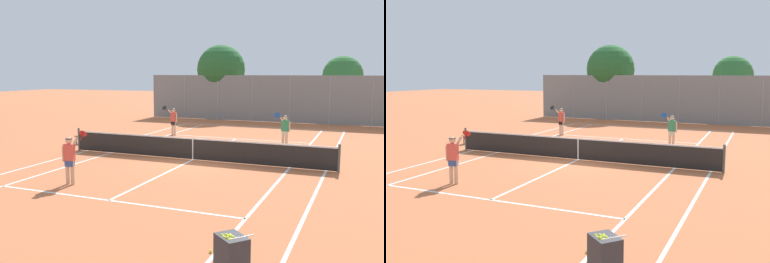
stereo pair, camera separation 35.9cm
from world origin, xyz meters
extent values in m
plane|color=#BC663D|center=(0.00, 0.00, 0.00)|extent=(120.00, 120.00, 0.00)
cube|color=silver|center=(0.00, 11.90, 0.00)|extent=(11.00, 0.10, 0.01)
cube|color=silver|center=(-5.50, 0.00, 0.00)|extent=(0.10, 23.80, 0.01)
cube|color=silver|center=(5.50, 0.00, 0.00)|extent=(0.10, 23.80, 0.01)
cube|color=silver|center=(-4.13, 0.00, 0.00)|extent=(0.10, 23.80, 0.01)
cube|color=silver|center=(4.13, 0.00, 0.00)|extent=(0.10, 23.80, 0.01)
cube|color=silver|center=(0.00, -6.40, 0.00)|extent=(8.26, 0.10, 0.01)
cube|color=silver|center=(0.00, 6.40, 0.00)|extent=(8.26, 0.10, 0.01)
cube|color=silver|center=(0.00, 0.00, 0.00)|extent=(0.10, 12.80, 0.01)
cylinder|color=#474C47|center=(-5.95, 0.00, 0.53)|extent=(0.10, 0.10, 1.07)
cylinder|color=#474C47|center=(5.95, 0.00, 0.53)|extent=(0.10, 0.10, 1.07)
cube|color=black|center=(0.00, 0.00, 0.46)|extent=(11.90, 0.02, 0.89)
cube|color=white|center=(0.00, 0.00, 0.92)|extent=(11.90, 0.03, 0.06)
cube|color=white|center=(0.00, 0.00, 0.44)|extent=(0.05, 0.03, 0.89)
cube|color=#2D2D33|center=(4.79, -9.70, 0.53)|extent=(0.71, 0.70, 0.64)
cylinder|color=#B7B7BC|center=(5.04, -9.92, 0.95)|extent=(0.31, 0.35, 0.02)
sphere|color=#D1DB33|center=(4.80, -9.88, 0.84)|extent=(0.07, 0.07, 0.07)
sphere|color=#D1DB33|center=(4.74, -9.83, 0.85)|extent=(0.07, 0.07, 0.07)
sphere|color=#D1DB33|center=(4.69, -9.80, 0.84)|extent=(0.07, 0.07, 0.07)
sphere|color=#D1DB33|center=(4.65, -9.75, 0.83)|extent=(0.07, 0.07, 0.07)
sphere|color=#D1DB33|center=(4.60, -9.71, 0.84)|extent=(0.07, 0.07, 0.07)
sphere|color=#D1DB33|center=(4.84, -9.84, 0.84)|extent=(0.07, 0.07, 0.07)
sphere|color=#D1DB33|center=(4.79, -9.80, 0.82)|extent=(0.07, 0.07, 0.07)
sphere|color=#D1DB33|center=(4.74, -9.74, 0.85)|extent=(0.07, 0.07, 0.07)
sphere|color=#D1DB33|center=(4.69, -9.70, 0.85)|extent=(0.07, 0.07, 0.07)
sphere|color=#D1DB33|center=(4.64, -9.65, 0.82)|extent=(0.07, 0.07, 0.07)
sphere|color=#D1DB33|center=(4.88, -9.77, 0.83)|extent=(0.07, 0.07, 0.07)
sphere|color=#D1DB33|center=(4.83, -9.74, 0.84)|extent=(0.07, 0.07, 0.07)
sphere|color=#D1DB33|center=(4.78, -9.70, 0.84)|extent=(0.07, 0.07, 0.07)
sphere|color=#D1DB33|center=(4.74, -9.65, 0.84)|extent=(0.07, 0.07, 0.07)
cylinder|color=#D8A884|center=(-2.31, -5.38, 0.41)|extent=(0.13, 0.13, 0.82)
cylinder|color=#D8A884|center=(-2.13, -5.34, 0.41)|extent=(0.13, 0.13, 0.82)
cube|color=#334C8C|center=(-2.22, -5.36, 0.74)|extent=(0.31, 0.23, 0.24)
cube|color=#D84C3F|center=(-2.22, -5.36, 1.10)|extent=(0.37, 0.26, 0.56)
sphere|color=#D8A884|center=(-2.22, -5.36, 1.49)|extent=(0.22, 0.22, 0.22)
cylinder|color=black|center=(-2.22, -5.36, 1.56)|extent=(0.23, 0.23, 0.02)
cylinder|color=#D8A884|center=(-2.44, -5.40, 1.04)|extent=(0.08, 0.08, 0.52)
cylinder|color=#D8A884|center=(-2.12, -5.20, 1.39)|extent=(0.17, 0.46, 0.35)
cylinder|color=maroon|center=(-2.04, -4.92, 1.55)|extent=(0.08, 0.25, 0.22)
cylinder|color=maroon|center=(-2.07, -4.80, 1.66)|extent=(0.31, 0.25, 0.23)
cylinder|color=beige|center=(-3.78, 6.27, 0.41)|extent=(0.13, 0.13, 0.82)
cylinder|color=beige|center=(-3.95, 6.32, 0.41)|extent=(0.13, 0.13, 0.82)
cube|color=black|center=(-3.86, 6.29, 0.74)|extent=(0.32, 0.25, 0.24)
cube|color=#D84C3F|center=(-3.86, 6.29, 1.10)|extent=(0.38, 0.29, 0.56)
sphere|color=beige|center=(-3.86, 6.29, 1.49)|extent=(0.22, 0.22, 0.22)
cylinder|color=black|center=(-3.86, 6.29, 1.56)|extent=(0.23, 0.23, 0.02)
cylinder|color=beige|center=(-3.65, 6.23, 1.04)|extent=(0.08, 0.08, 0.52)
cylinder|color=beige|center=(-4.03, 6.20, 1.39)|extent=(0.21, 0.46, 0.35)
cylinder|color=black|center=(-4.23, 5.98, 1.55)|extent=(0.10, 0.25, 0.22)
cylinder|color=black|center=(-4.26, 5.87, 1.66)|extent=(0.32, 0.27, 0.23)
cylinder|color=beige|center=(3.15, 4.64, 0.41)|extent=(0.13, 0.13, 0.82)
cylinder|color=beige|center=(2.97, 4.66, 0.41)|extent=(0.13, 0.13, 0.82)
cube|color=beige|center=(3.06, 4.65, 0.74)|extent=(0.30, 0.21, 0.24)
cube|color=#338C59|center=(3.06, 4.65, 1.10)|extent=(0.36, 0.23, 0.56)
sphere|color=beige|center=(3.06, 4.65, 1.49)|extent=(0.22, 0.22, 0.22)
cylinder|color=black|center=(3.06, 4.65, 1.56)|extent=(0.23, 0.23, 0.02)
cylinder|color=beige|center=(3.28, 4.63, 1.04)|extent=(0.08, 0.08, 0.52)
cylinder|color=beige|center=(2.91, 4.52, 1.39)|extent=(0.12, 0.46, 0.35)
cylinder|color=#1E4C99|center=(2.76, 4.27, 1.55)|extent=(0.06, 0.25, 0.22)
cylinder|color=#1E4C99|center=(2.75, 4.15, 1.66)|extent=(0.30, 0.22, 0.23)
sphere|color=#D1DB33|center=(4.02, -8.69, 0.03)|extent=(0.07, 0.07, 0.07)
sphere|color=#D1DB33|center=(3.89, 1.06, 0.03)|extent=(0.07, 0.07, 0.07)
sphere|color=#D1DB33|center=(3.67, 1.89, 0.03)|extent=(0.07, 0.07, 0.07)
cube|color=olive|center=(-7.03, 1.99, 0.44)|extent=(0.36, 1.50, 0.05)
cylinder|color=#262626|center=(-6.91, 2.63, 0.21)|extent=(0.05, 0.05, 0.41)
cylinder|color=#262626|center=(-6.91, 1.35, 0.21)|extent=(0.05, 0.05, 0.41)
cylinder|color=#262626|center=(-7.16, 2.63, 0.21)|extent=(0.05, 0.05, 0.41)
cylinder|color=#262626|center=(-7.16, 1.35, 0.21)|extent=(0.05, 0.05, 0.41)
cylinder|color=gray|center=(-9.88, 15.26, 1.77)|extent=(0.08, 0.08, 3.53)
cylinder|color=gray|center=(-7.06, 15.26, 1.77)|extent=(0.08, 0.08, 3.53)
cylinder|color=gray|center=(-4.23, 15.26, 1.77)|extent=(0.08, 0.08, 3.53)
cylinder|color=gray|center=(-1.41, 15.26, 1.77)|extent=(0.08, 0.08, 3.53)
cylinder|color=gray|center=(1.41, 15.26, 1.77)|extent=(0.08, 0.08, 3.53)
cylinder|color=gray|center=(4.23, 15.26, 1.77)|extent=(0.08, 0.08, 3.53)
cylinder|color=gray|center=(7.06, 15.26, 1.77)|extent=(0.08, 0.08, 3.53)
cube|color=slate|center=(0.00, 15.26, 1.77)|extent=(19.76, 0.02, 3.49)
cylinder|color=brown|center=(-4.55, 16.92, 1.30)|extent=(0.28, 0.28, 2.61)
sphere|color=#26602D|center=(-4.55, 16.92, 3.99)|extent=(3.95, 3.95, 3.95)
sphere|color=#26602D|center=(-4.37, 17.25, 3.49)|extent=(2.76, 2.76, 2.76)
cylinder|color=brown|center=(4.81, 18.84, 1.21)|extent=(0.26, 0.26, 2.41)
sphere|color=#2D6B33|center=(4.81, 18.84, 3.48)|extent=(3.06, 3.06, 3.06)
sphere|color=#2D6B33|center=(5.35, 18.99, 3.10)|extent=(1.75, 1.75, 1.75)
camera|label=1|loc=(6.93, -16.66, 3.73)|focal=40.00mm
camera|label=2|loc=(7.26, -16.52, 3.73)|focal=40.00mm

